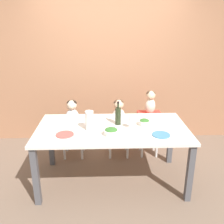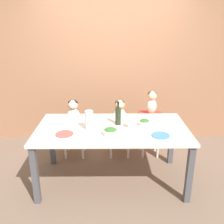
{
  "view_description": "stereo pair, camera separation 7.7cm",
  "coord_description": "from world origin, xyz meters",
  "px_view_note": "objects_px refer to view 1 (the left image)",
  "views": [
    {
      "loc": [
        -0.11,
        -2.89,
        2.03
      ],
      "look_at": [
        0.0,
        0.07,
        0.96
      ],
      "focal_mm": 40.0,
      "sensor_mm": 36.0,
      "label": 1
    },
    {
      "loc": [
        -0.03,
        -2.89,
        2.03
      ],
      "look_at": [
        0.0,
        0.07,
        0.96
      ],
      "focal_mm": 40.0,
      "sensor_mm": 36.0,
      "label": 2
    }
  ],
  "objects_px": {
    "chair_far_left": "(73,134)",
    "wine_glass_near": "(132,119)",
    "dinner_plate_front_right": "(161,135)",
    "chair_far_center": "(118,133)",
    "dinner_plate_back_left": "(74,120)",
    "paper_towel_roll": "(89,121)",
    "dinner_plate_front_left": "(65,135)",
    "wine_bottle": "(118,116)",
    "person_child_center": "(119,114)",
    "person_baby_right": "(151,100)",
    "salad_bowl_small": "(144,122)",
    "person_child_left": "(72,114)",
    "dinner_plate_back_right": "(155,119)",
    "salad_bowl_large": "(111,131)",
    "chair_right_highchair": "(149,123)"
  },
  "relations": [
    {
      "from": "person_baby_right",
      "to": "dinner_plate_front_left",
      "type": "relative_size",
      "value": 1.71
    },
    {
      "from": "person_child_left",
      "to": "dinner_plate_front_left",
      "type": "distance_m",
      "value": 0.91
    },
    {
      "from": "person_baby_right",
      "to": "dinner_plate_front_left",
      "type": "height_order",
      "value": "person_baby_right"
    },
    {
      "from": "chair_right_highchair",
      "to": "salad_bowl_small",
      "type": "relative_size",
      "value": 4.88
    },
    {
      "from": "dinner_plate_front_right",
      "to": "paper_towel_roll",
      "type": "bearing_deg",
      "value": 167.28
    },
    {
      "from": "salad_bowl_small",
      "to": "dinner_plate_front_right",
      "type": "relative_size",
      "value": 0.68
    },
    {
      "from": "wine_bottle",
      "to": "person_baby_right",
      "type": "bearing_deg",
      "value": 48.79
    },
    {
      "from": "wine_glass_near",
      "to": "dinner_plate_front_left",
      "type": "xyz_separation_m",
      "value": [
        -0.81,
        -0.17,
        -0.11
      ]
    },
    {
      "from": "chair_far_left",
      "to": "person_baby_right",
      "type": "bearing_deg",
      "value": 0.08
    },
    {
      "from": "person_child_center",
      "to": "dinner_plate_front_left",
      "type": "relative_size",
      "value": 2.25
    },
    {
      "from": "dinner_plate_front_left",
      "to": "dinner_plate_back_right",
      "type": "bearing_deg",
      "value": 21.47
    },
    {
      "from": "salad_bowl_small",
      "to": "dinner_plate_front_left",
      "type": "relative_size",
      "value": 0.68
    },
    {
      "from": "wine_bottle",
      "to": "chair_far_center",
      "type": "bearing_deg",
      "value": 85.64
    },
    {
      "from": "dinner_plate_back_left",
      "to": "dinner_plate_front_right",
      "type": "bearing_deg",
      "value": -24.98
    },
    {
      "from": "wine_glass_near",
      "to": "salad_bowl_large",
      "type": "bearing_deg",
      "value": -144.87
    },
    {
      "from": "dinner_plate_front_right",
      "to": "salad_bowl_small",
      "type": "bearing_deg",
      "value": 116.3
    },
    {
      "from": "wine_bottle",
      "to": "dinner_plate_back_left",
      "type": "bearing_deg",
      "value": 165.8
    },
    {
      "from": "chair_far_center",
      "to": "salad_bowl_small",
      "type": "bearing_deg",
      "value": -65.95
    },
    {
      "from": "salad_bowl_large",
      "to": "paper_towel_roll",
      "type": "bearing_deg",
      "value": 148.78
    },
    {
      "from": "paper_towel_roll",
      "to": "wine_glass_near",
      "type": "relative_size",
      "value": 1.42
    },
    {
      "from": "dinner_plate_front_left",
      "to": "dinner_plate_front_right",
      "type": "distance_m",
      "value": 1.13
    },
    {
      "from": "dinner_plate_front_left",
      "to": "wine_glass_near",
      "type": "bearing_deg",
      "value": 11.83
    },
    {
      "from": "chair_far_left",
      "to": "dinner_plate_front_right",
      "type": "bearing_deg",
      "value": -39.66
    },
    {
      "from": "chair_far_left",
      "to": "salad_bowl_small",
      "type": "relative_size",
      "value": 3.13
    },
    {
      "from": "person_child_left",
      "to": "paper_towel_roll",
      "type": "relative_size",
      "value": 1.97
    },
    {
      "from": "chair_far_center",
      "to": "dinner_plate_back_left",
      "type": "bearing_deg",
      "value": -144.36
    },
    {
      "from": "chair_far_left",
      "to": "dinner_plate_front_right",
      "type": "xyz_separation_m",
      "value": [
        1.15,
        -0.96,
        0.41
      ]
    },
    {
      "from": "person_child_center",
      "to": "wine_glass_near",
      "type": "bearing_deg",
      "value": -81.28
    },
    {
      "from": "dinner_plate_front_left",
      "to": "salad_bowl_large",
      "type": "bearing_deg",
      "value": -1.45
    },
    {
      "from": "salad_bowl_large",
      "to": "dinner_plate_back_left",
      "type": "relative_size",
      "value": 0.83
    },
    {
      "from": "chair_right_highchair",
      "to": "dinner_plate_back_left",
      "type": "xyz_separation_m",
      "value": [
        -1.12,
        -0.45,
        0.24
      ]
    },
    {
      "from": "person_child_center",
      "to": "dinner_plate_front_left",
      "type": "xyz_separation_m",
      "value": [
        -0.69,
        -0.91,
        0.08
      ]
    },
    {
      "from": "wine_bottle",
      "to": "salad_bowl_large",
      "type": "height_order",
      "value": "wine_bottle"
    },
    {
      "from": "wine_bottle",
      "to": "dinner_plate_front_right",
      "type": "height_order",
      "value": "wine_bottle"
    },
    {
      "from": "paper_towel_roll",
      "to": "chair_right_highchair",
      "type": "bearing_deg",
      "value": 40.68
    },
    {
      "from": "chair_far_left",
      "to": "chair_far_center",
      "type": "xyz_separation_m",
      "value": [
        0.71,
        0.0,
        0.0
      ]
    },
    {
      "from": "dinner_plate_back_left",
      "to": "dinner_plate_back_right",
      "type": "height_order",
      "value": "same"
    },
    {
      "from": "dinner_plate_back_left",
      "to": "salad_bowl_large",
      "type": "bearing_deg",
      "value": -43.73
    },
    {
      "from": "paper_towel_roll",
      "to": "person_child_left",
      "type": "bearing_deg",
      "value": 111.78
    },
    {
      "from": "person_child_left",
      "to": "paper_towel_roll",
      "type": "xyz_separation_m",
      "value": [
        0.31,
        -0.77,
        0.2
      ]
    },
    {
      "from": "person_baby_right",
      "to": "salad_bowl_small",
      "type": "bearing_deg",
      "value": -106.66
    },
    {
      "from": "person_child_left",
      "to": "salad_bowl_large",
      "type": "height_order",
      "value": "person_child_left"
    },
    {
      "from": "paper_towel_roll",
      "to": "dinner_plate_front_left",
      "type": "relative_size",
      "value": 1.14
    },
    {
      "from": "person_baby_right",
      "to": "wine_glass_near",
      "type": "distance_m",
      "value": 0.83
    },
    {
      "from": "person_child_center",
      "to": "dinner_plate_back_right",
      "type": "distance_m",
      "value": 0.66
    },
    {
      "from": "paper_towel_roll",
      "to": "salad_bowl_large",
      "type": "bearing_deg",
      "value": -31.22
    },
    {
      "from": "chair_far_left",
      "to": "wine_glass_near",
      "type": "relative_size",
      "value": 2.63
    },
    {
      "from": "person_child_center",
      "to": "dinner_plate_back_left",
      "type": "xyz_separation_m",
      "value": [
        -0.63,
        -0.46,
        0.08
      ]
    },
    {
      "from": "salad_bowl_large",
      "to": "dinner_plate_front_left",
      "type": "relative_size",
      "value": 0.83
    },
    {
      "from": "person_child_left",
      "to": "salad_bowl_large",
      "type": "relative_size",
      "value": 2.73
    }
  ]
}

